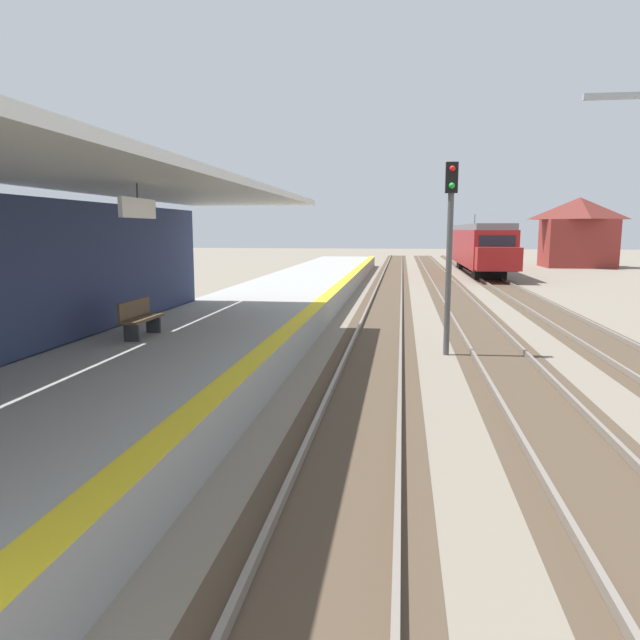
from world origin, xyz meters
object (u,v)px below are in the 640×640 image
at_px(rail_signal_post, 450,239).
at_px(approaching_train, 480,246).
at_px(platform_bench, 140,317).
at_px(distant_trackside_house, 578,231).

bearing_deg(rail_signal_post, approaching_train, 81.44).
bearing_deg(platform_bench, approaching_train, 70.88).
xyz_separation_m(rail_signal_post, distant_trackside_house, (14.84, 41.61, 0.14)).
height_order(rail_signal_post, platform_bench, rail_signal_post).
height_order(approaching_train, distant_trackside_house, distant_trackside_house).
relative_size(approaching_train, platform_bench, 12.25).
xyz_separation_m(platform_bench, distant_trackside_house, (22.26, 44.82, 1.96)).
relative_size(approaching_train, rail_signal_post, 3.77).
xyz_separation_m(approaching_train, distant_trackside_house, (10.01, 9.49, 1.16)).
xyz_separation_m(approaching_train, platform_bench, (-12.25, -35.33, -0.80)).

